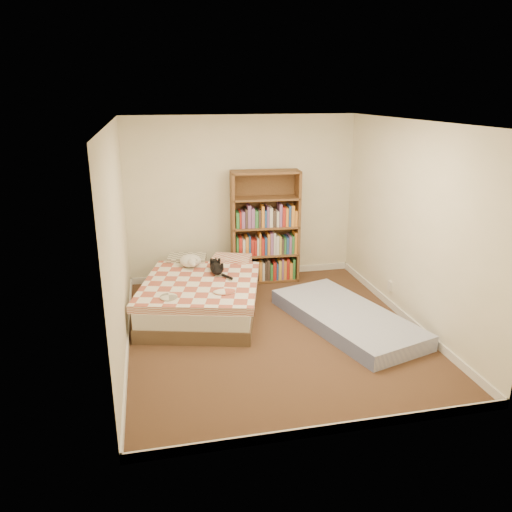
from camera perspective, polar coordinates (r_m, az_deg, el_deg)
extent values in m
cube|color=#4F3022|center=(6.22, 1.98, -8.59)|extent=(3.50, 4.00, 0.01)
cube|color=white|center=(5.56, 2.27, 15.06)|extent=(3.50, 4.00, 0.01)
cube|color=beige|center=(7.67, -1.58, 6.51)|extent=(3.50, 0.01, 2.50)
cube|color=beige|center=(3.97, 9.27, -5.11)|extent=(3.50, 0.01, 2.50)
cube|color=beige|center=(5.61, -15.48, 1.45)|extent=(0.01, 4.00, 2.50)
cube|color=beige|center=(6.42, 17.47, 3.34)|extent=(0.01, 4.00, 2.50)
cube|color=white|center=(7.99, -1.50, -1.96)|extent=(3.50, 0.02, 0.10)
cube|color=white|center=(4.58, 8.42, -18.98)|extent=(3.50, 0.02, 0.10)
cube|color=white|center=(6.05, -14.42, -9.48)|extent=(0.02, 4.00, 0.10)
cube|color=white|center=(6.80, 16.44, -6.47)|extent=(0.02, 4.00, 0.10)
cube|color=white|center=(7.03, 15.07, -3.32)|extent=(0.03, 0.09, 0.13)
cube|color=brown|center=(6.77, -6.08, -5.53)|extent=(1.85, 2.27, 0.18)
cube|color=silver|center=(6.70, -6.14, -4.05)|extent=(1.81, 2.23, 0.20)
cube|color=#BA5945|center=(6.65, -6.18, -2.86)|extent=(1.82, 1.94, 0.10)
cube|color=gray|center=(7.31, -9.38, -0.77)|extent=(0.62, 0.47, 0.15)
cube|color=#BA5945|center=(7.37, -4.30, -0.43)|extent=(0.62, 0.47, 0.15)
cube|color=brown|center=(7.48, -2.64, 3.10)|extent=(0.06, 0.34, 1.71)
cube|color=brown|center=(7.70, 4.64, 3.50)|extent=(0.06, 0.34, 1.71)
cube|color=brown|center=(7.73, 0.78, 3.61)|extent=(1.03, 0.09, 1.71)
cube|color=brown|center=(7.83, 1.02, -2.61)|extent=(1.05, 0.41, 0.03)
cube|color=brown|center=(7.58, 1.05, 3.40)|extent=(1.05, 0.41, 0.03)
cube|color=brown|center=(7.41, 1.09, 9.58)|extent=(1.05, 0.41, 0.03)
cube|color=#6975AF|center=(6.45, 10.27, -6.97)|extent=(1.51, 2.28, 0.19)
ellipsoid|color=black|center=(6.76, -4.55, -1.43)|extent=(0.18, 0.39, 0.13)
sphere|color=black|center=(6.95, -4.78, -0.79)|extent=(0.12, 0.12, 0.12)
cone|color=black|center=(6.96, -5.11, -0.33)|extent=(0.04, 0.04, 0.04)
cone|color=black|center=(6.97, -4.55, -0.29)|extent=(0.04, 0.04, 0.04)
cylinder|color=black|center=(6.54, -3.37, -2.39)|extent=(0.04, 0.22, 0.04)
ellipsoid|color=white|center=(7.06, -7.51, -0.52)|extent=(0.44, 0.45, 0.16)
sphere|color=white|center=(6.96, -6.68, -0.60)|extent=(0.18, 0.18, 0.13)
sphere|color=white|center=(6.93, -6.25, -0.80)|extent=(0.08, 0.08, 0.06)
sphere|color=white|center=(7.11, -8.64, -0.58)|extent=(0.10, 0.10, 0.07)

